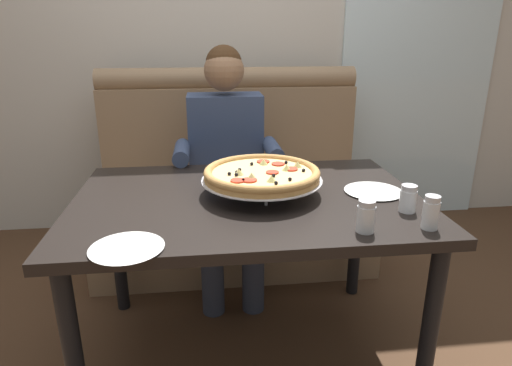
{
  "coord_description": "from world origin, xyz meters",
  "views": [
    {
      "loc": [
        -0.16,
        -1.6,
        1.33
      ],
      "look_at": [
        0.03,
        -0.01,
        0.78
      ],
      "focal_mm": 30.83,
      "sensor_mm": 36.0,
      "label": 1
    }
  ],
  "objects_px": {
    "dining_table": "(248,215)",
    "plate_near_left": "(127,246)",
    "diner_main": "(227,156)",
    "plate_near_right": "(373,190)",
    "patio_chair": "(367,128)",
    "shaker_parmesan": "(431,215)",
    "shaker_pepper_flakes": "(408,200)",
    "booth_bench": "(233,193)",
    "pizza": "(262,174)",
    "shaker_oregano": "(366,218)"
  },
  "relations": [
    {
      "from": "shaker_oregano",
      "to": "plate_near_right",
      "type": "bearing_deg",
      "value": 65.08
    },
    {
      "from": "diner_main",
      "to": "plate_near_left",
      "type": "relative_size",
      "value": 5.74
    },
    {
      "from": "booth_bench",
      "to": "shaker_pepper_flakes",
      "type": "relative_size",
      "value": 16.23
    },
    {
      "from": "shaker_oregano",
      "to": "patio_chair",
      "type": "height_order",
      "value": "patio_chair"
    },
    {
      "from": "booth_bench",
      "to": "dining_table",
      "type": "xyz_separation_m",
      "value": [
        0.0,
        -0.93,
        0.25
      ]
    },
    {
      "from": "shaker_oregano",
      "to": "plate_near_right",
      "type": "xyz_separation_m",
      "value": [
        0.16,
        0.35,
        -0.03
      ]
    },
    {
      "from": "pizza",
      "to": "shaker_pepper_flakes",
      "type": "relative_size",
      "value": 4.83
    },
    {
      "from": "booth_bench",
      "to": "patio_chair",
      "type": "bearing_deg",
      "value": 43.05
    },
    {
      "from": "shaker_parmesan",
      "to": "plate_near_right",
      "type": "relative_size",
      "value": 0.49
    },
    {
      "from": "booth_bench",
      "to": "dining_table",
      "type": "distance_m",
      "value": 0.96
    },
    {
      "from": "shaker_oregano",
      "to": "pizza",
      "type": "bearing_deg",
      "value": 126.35
    },
    {
      "from": "pizza",
      "to": "plate_near_left",
      "type": "distance_m",
      "value": 0.63
    },
    {
      "from": "shaker_parmesan",
      "to": "shaker_pepper_flakes",
      "type": "distance_m",
      "value": 0.15
    },
    {
      "from": "plate_near_left",
      "to": "shaker_pepper_flakes",
      "type": "bearing_deg",
      "value": 10.8
    },
    {
      "from": "diner_main",
      "to": "plate_near_right",
      "type": "xyz_separation_m",
      "value": [
        0.55,
        -0.67,
        0.03
      ]
    },
    {
      "from": "shaker_parmesan",
      "to": "patio_chair",
      "type": "relative_size",
      "value": 0.13
    },
    {
      "from": "dining_table",
      "to": "shaker_parmesan",
      "type": "relative_size",
      "value": 11.84
    },
    {
      "from": "dining_table",
      "to": "patio_chair",
      "type": "distance_m",
      "value": 2.49
    },
    {
      "from": "diner_main",
      "to": "pizza",
      "type": "distance_m",
      "value": 0.65
    },
    {
      "from": "shaker_oregano",
      "to": "shaker_pepper_flakes",
      "type": "bearing_deg",
      "value": 34.84
    },
    {
      "from": "pizza",
      "to": "shaker_parmesan",
      "type": "xyz_separation_m",
      "value": [
        0.5,
        -0.39,
        -0.03
      ]
    },
    {
      "from": "dining_table",
      "to": "pizza",
      "type": "bearing_deg",
      "value": 22.36
    },
    {
      "from": "booth_bench",
      "to": "plate_near_left",
      "type": "distance_m",
      "value": 1.43
    },
    {
      "from": "pizza",
      "to": "patio_chair",
      "type": "bearing_deg",
      "value": 59.77
    },
    {
      "from": "shaker_parmesan",
      "to": "shaker_pepper_flakes",
      "type": "relative_size",
      "value": 1.15
    },
    {
      "from": "dining_table",
      "to": "plate_near_left",
      "type": "distance_m",
      "value": 0.57
    },
    {
      "from": "patio_chair",
      "to": "pizza",
      "type": "bearing_deg",
      "value": -120.23
    },
    {
      "from": "shaker_pepper_flakes",
      "to": "patio_chair",
      "type": "distance_m",
      "value": 2.47
    },
    {
      "from": "patio_chair",
      "to": "shaker_pepper_flakes",
      "type": "bearing_deg",
      "value": -107.4
    },
    {
      "from": "dining_table",
      "to": "pizza",
      "type": "xyz_separation_m",
      "value": [
        0.06,
        0.02,
        0.16
      ]
    },
    {
      "from": "dining_table",
      "to": "shaker_oregano",
      "type": "relative_size",
      "value": 12.57
    },
    {
      "from": "booth_bench",
      "to": "dining_table",
      "type": "relative_size",
      "value": 1.19
    },
    {
      "from": "dining_table",
      "to": "shaker_parmesan",
      "type": "xyz_separation_m",
      "value": [
        0.56,
        -0.36,
        0.13
      ]
    },
    {
      "from": "shaker_parmesan",
      "to": "patio_chair",
      "type": "xyz_separation_m",
      "value": [
        0.73,
        2.5,
        -0.25
      ]
    },
    {
      "from": "diner_main",
      "to": "patio_chair",
      "type": "bearing_deg",
      "value": 47.77
    },
    {
      "from": "dining_table",
      "to": "diner_main",
      "type": "xyz_separation_m",
      "value": [
        -0.05,
        0.66,
        0.06
      ]
    },
    {
      "from": "pizza",
      "to": "shaker_oregano",
      "type": "distance_m",
      "value": 0.48
    },
    {
      "from": "diner_main",
      "to": "pizza",
      "type": "xyz_separation_m",
      "value": [
        0.11,
        -0.64,
        0.1
      ]
    },
    {
      "from": "booth_bench",
      "to": "dining_table",
      "type": "bearing_deg",
      "value": -90.0
    },
    {
      "from": "diner_main",
      "to": "shaker_parmesan",
      "type": "distance_m",
      "value": 1.19
    },
    {
      "from": "shaker_oregano",
      "to": "booth_bench",
      "type": "bearing_deg",
      "value": 104.92
    },
    {
      "from": "booth_bench",
      "to": "pizza",
      "type": "height_order",
      "value": "booth_bench"
    },
    {
      "from": "diner_main",
      "to": "plate_near_right",
      "type": "relative_size",
      "value": 5.47
    },
    {
      "from": "dining_table",
      "to": "diner_main",
      "type": "bearing_deg",
      "value": 93.93
    },
    {
      "from": "dining_table",
      "to": "pizza",
      "type": "relative_size",
      "value": 2.82
    },
    {
      "from": "shaker_oregano",
      "to": "shaker_parmesan",
      "type": "xyz_separation_m",
      "value": [
        0.22,
        -0.0,
        0.0
      ]
    },
    {
      "from": "booth_bench",
      "to": "dining_table",
      "type": "height_order",
      "value": "booth_bench"
    },
    {
      "from": "dining_table",
      "to": "patio_chair",
      "type": "relative_size",
      "value": 1.56
    },
    {
      "from": "diner_main",
      "to": "plate_near_right",
      "type": "height_order",
      "value": "diner_main"
    },
    {
      "from": "shaker_oregano",
      "to": "plate_near_left",
      "type": "xyz_separation_m",
      "value": [
        -0.74,
        -0.04,
        -0.03
      ]
    }
  ]
}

